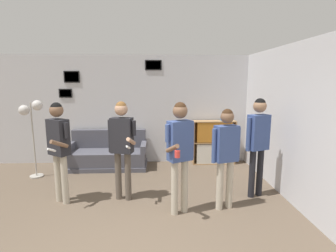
{
  "coord_description": "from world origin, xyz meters",
  "views": [
    {
      "loc": [
        0.39,
        -2.57,
        2.07
      ],
      "look_at": [
        0.58,
        2.0,
        1.28
      ],
      "focal_mm": 28.0,
      "sensor_mm": 36.0,
      "label": 1
    }
  ],
  "objects_px": {
    "drinking_cup": "(222,119)",
    "couch": "(108,155)",
    "person_spectator_near_bookshelf": "(226,149)",
    "floor_lamp": "(31,116)",
    "person_player_foreground_left": "(59,142)",
    "bookshelf": "(214,142)",
    "person_spectator_far_right": "(258,137)",
    "person_player_foreground_center": "(122,140)",
    "person_watcher_holding_cup": "(180,146)"
  },
  "relations": [
    {
      "from": "drinking_cup",
      "to": "couch",
      "type": "bearing_deg",
      "value": -175.99
    },
    {
      "from": "couch",
      "to": "person_spectator_near_bookshelf",
      "type": "xyz_separation_m",
      "value": [
        2.29,
        -2.2,
        0.72
      ]
    },
    {
      "from": "floor_lamp",
      "to": "person_spectator_near_bookshelf",
      "type": "xyz_separation_m",
      "value": [
        3.73,
        -1.59,
        -0.33
      ]
    },
    {
      "from": "person_player_foreground_left",
      "to": "bookshelf",
      "type": "bearing_deg",
      "value": 33.94
    },
    {
      "from": "person_spectator_far_right",
      "to": "person_player_foreground_center",
      "type": "bearing_deg",
      "value": -179.24
    },
    {
      "from": "person_player_foreground_center",
      "to": "drinking_cup",
      "type": "xyz_separation_m",
      "value": [
        2.22,
        1.99,
        0.07
      ]
    },
    {
      "from": "person_watcher_holding_cup",
      "to": "person_spectator_near_bookshelf",
      "type": "distance_m",
      "value": 0.76
    },
    {
      "from": "bookshelf",
      "to": "person_watcher_holding_cup",
      "type": "height_order",
      "value": "person_watcher_holding_cup"
    },
    {
      "from": "floor_lamp",
      "to": "person_player_foreground_left",
      "type": "xyz_separation_m",
      "value": [
        1.0,
        -1.25,
        -0.26
      ]
    },
    {
      "from": "person_watcher_holding_cup",
      "to": "person_spectator_near_bookshelf",
      "type": "bearing_deg",
      "value": 9.38
    },
    {
      "from": "bookshelf",
      "to": "person_watcher_holding_cup",
      "type": "relative_size",
      "value": 0.62
    },
    {
      "from": "drinking_cup",
      "to": "person_spectator_far_right",
      "type": "bearing_deg",
      "value": -85.47
    },
    {
      "from": "person_player_foreground_left",
      "to": "person_watcher_holding_cup",
      "type": "relative_size",
      "value": 0.98
    },
    {
      "from": "couch",
      "to": "person_spectator_far_right",
      "type": "bearing_deg",
      "value": -30.59
    },
    {
      "from": "person_player_foreground_left",
      "to": "drinking_cup",
      "type": "distance_m",
      "value": 3.86
    },
    {
      "from": "floor_lamp",
      "to": "person_spectator_far_right",
      "type": "distance_m",
      "value": 4.57
    },
    {
      "from": "drinking_cup",
      "to": "person_watcher_holding_cup",
      "type": "bearing_deg",
      "value": -116.77
    },
    {
      "from": "person_player_foreground_left",
      "to": "person_spectator_far_right",
      "type": "relative_size",
      "value": 0.97
    },
    {
      "from": "person_player_foreground_left",
      "to": "drinking_cup",
      "type": "bearing_deg",
      "value": 32.33
    },
    {
      "from": "person_player_foreground_left",
      "to": "couch",
      "type": "bearing_deg",
      "value": 76.75
    },
    {
      "from": "bookshelf",
      "to": "drinking_cup",
      "type": "distance_m",
      "value": 0.63
    },
    {
      "from": "bookshelf",
      "to": "person_player_foreground_left",
      "type": "xyz_separation_m",
      "value": [
        -3.06,
        -2.06,
        0.52
      ]
    },
    {
      "from": "floor_lamp",
      "to": "person_watcher_holding_cup",
      "type": "distance_m",
      "value": 3.45
    },
    {
      "from": "person_watcher_holding_cup",
      "to": "person_spectator_far_right",
      "type": "distance_m",
      "value": 1.53
    },
    {
      "from": "person_player_foreground_center",
      "to": "person_spectator_far_right",
      "type": "xyz_separation_m",
      "value": [
        2.37,
        0.03,
        0.03
      ]
    },
    {
      "from": "person_spectator_far_right",
      "to": "drinking_cup",
      "type": "height_order",
      "value": "person_spectator_far_right"
    },
    {
      "from": "person_player_foreground_center",
      "to": "person_spectator_far_right",
      "type": "distance_m",
      "value": 2.37
    },
    {
      "from": "person_spectator_near_bookshelf",
      "to": "person_player_foreground_center",
      "type": "bearing_deg",
      "value": 166.49
    },
    {
      "from": "person_player_foreground_center",
      "to": "person_watcher_holding_cup",
      "type": "distance_m",
      "value": 1.09
    },
    {
      "from": "bookshelf",
      "to": "drinking_cup",
      "type": "bearing_deg",
      "value": 0.24
    },
    {
      "from": "floor_lamp",
      "to": "person_spectator_far_right",
      "type": "bearing_deg",
      "value": -14.59
    },
    {
      "from": "person_player_foreground_center",
      "to": "person_spectator_far_right",
      "type": "bearing_deg",
      "value": 0.76
    },
    {
      "from": "floor_lamp",
      "to": "person_watcher_holding_cup",
      "type": "bearing_deg",
      "value": -29.77
    },
    {
      "from": "bookshelf",
      "to": "person_player_foreground_center",
      "type": "xyz_separation_m",
      "value": [
        -2.02,
        -1.99,
        0.53
      ]
    },
    {
      "from": "bookshelf",
      "to": "floor_lamp",
      "type": "bearing_deg",
      "value": -168.78
    },
    {
      "from": "person_player_foreground_center",
      "to": "person_spectator_near_bookshelf",
      "type": "relative_size",
      "value": 1.05
    },
    {
      "from": "person_player_foreground_left",
      "to": "person_spectator_far_right",
      "type": "xyz_separation_m",
      "value": [
        3.41,
        0.11,
        0.04
      ]
    },
    {
      "from": "person_watcher_holding_cup",
      "to": "bookshelf",
      "type": "bearing_deg",
      "value": 66.89
    },
    {
      "from": "person_watcher_holding_cup",
      "to": "drinking_cup",
      "type": "xyz_separation_m",
      "value": [
        1.27,
        2.52,
        0.05
      ]
    },
    {
      "from": "person_player_foreground_left",
      "to": "drinking_cup",
      "type": "relative_size",
      "value": 16.17
    },
    {
      "from": "person_watcher_holding_cup",
      "to": "couch",
      "type": "bearing_deg",
      "value": 123.75
    },
    {
      "from": "person_spectator_near_bookshelf",
      "to": "drinking_cup",
      "type": "distance_m",
      "value": 2.45
    },
    {
      "from": "floor_lamp",
      "to": "person_spectator_near_bookshelf",
      "type": "relative_size",
      "value": 1.02
    },
    {
      "from": "couch",
      "to": "person_player_foreground_center",
      "type": "distance_m",
      "value": 2.04
    },
    {
      "from": "person_player_foreground_left",
      "to": "person_spectator_near_bookshelf",
      "type": "height_order",
      "value": "person_player_foreground_left"
    },
    {
      "from": "person_watcher_holding_cup",
      "to": "person_spectator_near_bookshelf",
      "type": "xyz_separation_m",
      "value": [
        0.74,
        0.12,
        -0.09
      ]
    },
    {
      "from": "floor_lamp",
      "to": "drinking_cup",
      "type": "xyz_separation_m",
      "value": [
        4.26,
        0.81,
        -0.18
      ]
    },
    {
      "from": "floor_lamp",
      "to": "person_player_foreground_left",
      "type": "relative_size",
      "value": 0.97
    },
    {
      "from": "floor_lamp",
      "to": "person_player_foreground_center",
      "type": "distance_m",
      "value": 2.37
    },
    {
      "from": "couch",
      "to": "person_spectator_near_bookshelf",
      "type": "distance_m",
      "value": 3.26
    }
  ]
}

